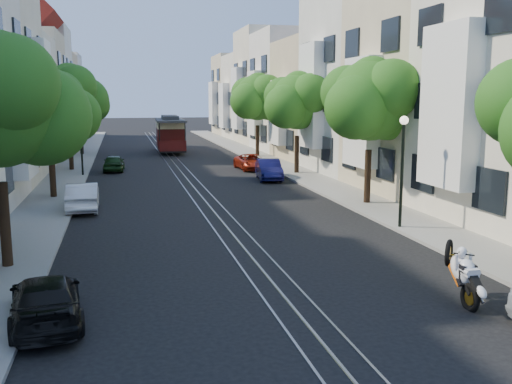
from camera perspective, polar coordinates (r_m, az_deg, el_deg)
ground at (r=43.70m, az=-8.17°, el=2.85°), size 200.00×200.00×0.00m
sidewalk_east at (r=44.91m, az=1.09°, el=3.20°), size 2.50×80.00×0.12m
sidewalk_west at (r=43.66m, az=-17.70°, el=2.57°), size 2.50×80.00×0.12m
rail_left at (r=43.65m, az=-8.89°, el=2.84°), size 0.06×80.00×0.02m
rail_slot at (r=43.70m, az=-8.17°, el=2.86°), size 0.06×80.00×0.02m
rail_right at (r=43.75m, az=-7.45°, el=2.89°), size 0.06×80.00×0.02m
lane_line at (r=43.70m, az=-8.17°, el=2.85°), size 0.08×80.00×0.01m
townhouses_east at (r=45.93m, az=6.81°, el=9.68°), size 7.75×72.00×12.00m
townhouses_west at (r=43.90m, az=-24.13°, el=8.81°), size 7.75×72.00×11.76m
tree_e_b at (r=26.65m, az=11.47°, el=8.79°), size 4.93×4.08×6.68m
tree_e_c at (r=36.93m, az=4.26°, el=8.88°), size 4.84×3.99×6.52m
tree_e_d at (r=47.54m, az=0.22°, el=9.35°), size 5.01×4.16×6.85m
tree_w_b at (r=29.41m, az=-19.92°, el=7.81°), size 4.72×3.87×6.27m
tree_w_c at (r=40.36m, az=-18.21°, el=9.15°), size 5.13×4.28×7.09m
tree_w_d at (r=51.33m, az=-17.17°, el=8.64°), size 4.84×3.99×6.52m
lamp_east at (r=21.86m, az=14.46°, el=3.62°), size 0.32×0.32×4.16m
lamp_west at (r=37.39m, az=-17.13°, el=5.81°), size 0.32×0.32×4.16m
sportbike_rider at (r=14.70m, az=19.94°, el=-7.51°), size 0.54×1.75×1.52m
cable_car at (r=52.68m, az=-8.58°, el=5.91°), size 2.71×7.95×3.03m
parked_car_e_mid at (r=34.59m, az=1.30°, el=2.26°), size 1.79×3.92×1.25m
parked_car_e_far at (r=39.43m, az=-0.45°, el=3.02°), size 1.98×3.94×1.07m
parked_car_w_near at (r=13.63m, az=-20.26°, el=-10.08°), size 1.95×3.84×1.07m
parked_car_w_mid at (r=26.33m, az=-16.93°, el=-0.43°), size 1.39×3.79×1.24m
parked_car_w_far at (r=39.78m, az=-14.03°, el=2.84°), size 1.49×3.37×1.13m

